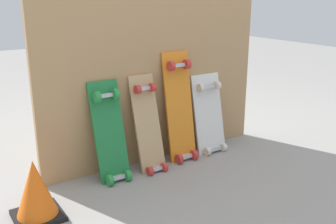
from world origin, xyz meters
TOP-DOWN VIEW (x-y plane):
  - ground_plane at (0.00, 0.00)m, footprint 12.00×12.00m
  - plywood_wall_panel at (0.00, 0.07)m, footprint 1.61×0.04m
  - skateboard_green at (-0.40, -0.05)m, footprint 0.19×0.23m
  - skateboard_natural at (-0.14, -0.06)m, footprint 0.17×0.23m
  - skateboard_orange at (0.12, -0.03)m, footprint 0.20×0.20m
  - skateboard_white at (0.38, -0.03)m, footprint 0.24×0.19m
  - traffic_cone at (-0.91, -0.26)m, footprint 0.23×0.23m

SIDE VIEW (x-z plane):
  - ground_plane at x=0.00m, z-range 0.00..0.00m
  - traffic_cone at x=-0.91m, z-range 0.00..0.31m
  - skateboard_white at x=0.38m, z-range -0.07..0.55m
  - skateboard_green at x=-0.40m, z-range -0.06..0.60m
  - skateboard_natural at x=-0.14m, z-range -0.07..0.60m
  - skateboard_orange at x=0.12m, z-range -0.06..0.73m
  - plywood_wall_panel at x=0.00m, z-range 0.00..1.56m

